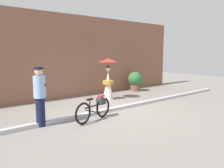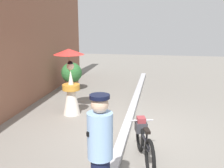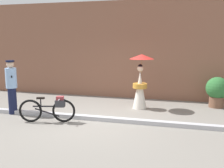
{
  "view_description": "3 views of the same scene",
  "coord_description": "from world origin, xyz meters",
  "px_view_note": "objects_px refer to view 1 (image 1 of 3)",
  "views": [
    {
      "loc": [
        -5.13,
        -6.18,
        2.11
      ],
      "look_at": [
        0.26,
        0.38,
        0.93
      ],
      "focal_mm": 35.9,
      "sensor_mm": 36.0,
      "label": 1
    },
    {
      "loc": [
        -5.95,
        -0.75,
        2.64
      ],
      "look_at": [
        0.05,
        0.32,
        1.19
      ],
      "focal_mm": 43.42,
      "sensor_mm": 36.0,
      "label": 2
    },
    {
      "loc": [
        2.39,
        -6.98,
        2.31
      ],
      "look_at": [
        0.5,
        0.17,
        1.08
      ],
      "focal_mm": 41.38,
      "sensor_mm": 36.0,
      "label": 3
    }
  ],
  "objects_px": {
    "person_with_parasol": "(108,79)",
    "bicycle_near_officer": "(95,108)",
    "person_officer": "(40,95)",
    "potted_plant_by_door": "(136,80)"
  },
  "relations": [
    {
      "from": "person_officer",
      "to": "potted_plant_by_door",
      "type": "height_order",
      "value": "person_officer"
    },
    {
      "from": "bicycle_near_officer",
      "to": "potted_plant_by_door",
      "type": "xyz_separation_m",
      "value": [
        4.87,
        3.02,
        0.2
      ]
    },
    {
      "from": "bicycle_near_officer",
      "to": "potted_plant_by_door",
      "type": "bearing_deg",
      "value": 31.84
    },
    {
      "from": "person_officer",
      "to": "potted_plant_by_door",
      "type": "relative_size",
      "value": 1.6
    },
    {
      "from": "person_officer",
      "to": "person_with_parasol",
      "type": "height_order",
      "value": "person_with_parasol"
    },
    {
      "from": "bicycle_near_officer",
      "to": "person_officer",
      "type": "distance_m",
      "value": 1.73
    },
    {
      "from": "person_with_parasol",
      "to": "potted_plant_by_door",
      "type": "xyz_separation_m",
      "value": [
        2.61,
        0.83,
        -0.36
      ]
    },
    {
      "from": "person_officer",
      "to": "potted_plant_by_door",
      "type": "xyz_separation_m",
      "value": [
        6.45,
        2.53,
        -0.32
      ]
    },
    {
      "from": "bicycle_near_officer",
      "to": "person_with_parasol",
      "type": "height_order",
      "value": "person_with_parasol"
    },
    {
      "from": "person_with_parasol",
      "to": "bicycle_near_officer",
      "type": "bearing_deg",
      "value": -135.87
    }
  ]
}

